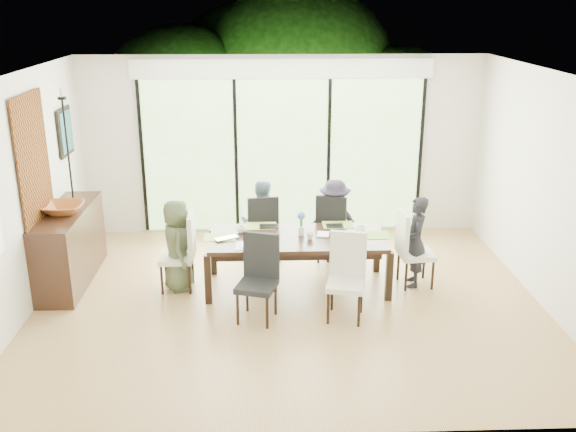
{
  "coord_description": "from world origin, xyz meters",
  "views": [
    {
      "loc": [
        -0.27,
        -6.99,
        3.47
      ],
      "look_at": [
        0.0,
        0.25,
        1.0
      ],
      "focal_mm": 40.0,
      "sensor_mm": 36.0,
      "label": 1
    }
  ],
  "objects_px": {
    "chair_right_end": "(417,248)",
    "person_left_end": "(177,245)",
    "chair_far_left": "(261,227)",
    "cup_c": "(361,230)",
    "vase": "(301,231)",
    "chair_near_right": "(346,278)",
    "cup_b": "(310,236)",
    "laptop": "(228,239)",
    "cup_a": "(241,230)",
    "chair_left_end": "(176,252)",
    "chair_near_left": "(256,280)",
    "bowl": "(63,208)",
    "chair_far_right": "(334,226)",
    "sideboard": "(70,246)",
    "person_right_end": "(416,242)",
    "person_far_right": "(334,221)",
    "table_top": "(297,238)",
    "person_far_left": "(261,222)"
  },
  "relations": [
    {
      "from": "chair_near_right",
      "to": "person_far_right",
      "type": "bearing_deg",
      "value": 101.17
    },
    {
      "from": "chair_far_left",
      "to": "cup_a",
      "type": "xyz_separation_m",
      "value": [
        -0.25,
        -0.7,
        0.22
      ]
    },
    {
      "from": "vase",
      "to": "chair_near_right",
      "type": "bearing_deg",
      "value": -63.94
    },
    {
      "from": "chair_right_end",
      "to": "person_left_end",
      "type": "bearing_deg",
      "value": 85.13
    },
    {
      "from": "chair_near_left",
      "to": "person_far_right",
      "type": "bearing_deg",
      "value": 75.15
    },
    {
      "from": "cup_a",
      "to": "cup_b",
      "type": "relative_size",
      "value": 1.24
    },
    {
      "from": "chair_right_end",
      "to": "cup_b",
      "type": "relative_size",
      "value": 11.0
    },
    {
      "from": "table_top",
      "to": "chair_near_left",
      "type": "relative_size",
      "value": 2.18
    },
    {
      "from": "cup_a",
      "to": "bowl",
      "type": "xyz_separation_m",
      "value": [
        -2.18,
        0.03,
        0.3
      ]
    },
    {
      "from": "chair_near_right",
      "to": "chair_right_end",
      "type": "bearing_deg",
      "value": 53.88
    },
    {
      "from": "chair_far_left",
      "to": "person_far_right",
      "type": "distance_m",
      "value": 1.0
    },
    {
      "from": "vase",
      "to": "bowl",
      "type": "xyz_separation_m",
      "value": [
        -2.93,
        0.13,
        0.29
      ]
    },
    {
      "from": "chair_far_right",
      "to": "person_left_end",
      "type": "bearing_deg",
      "value": 42.32
    },
    {
      "from": "chair_far_left",
      "to": "cup_c",
      "type": "distance_m",
      "value": 1.47
    },
    {
      "from": "chair_left_end",
      "to": "chair_far_left",
      "type": "xyz_separation_m",
      "value": [
        1.05,
        0.85,
        0.0
      ]
    },
    {
      "from": "chair_far_right",
      "to": "cup_a",
      "type": "distance_m",
      "value": 1.45
    },
    {
      "from": "chair_far_right",
      "to": "person_right_end",
      "type": "bearing_deg",
      "value": 157.18
    },
    {
      "from": "person_right_end",
      "to": "cup_a",
      "type": "xyz_separation_m",
      "value": [
        -2.18,
        0.15,
        0.14
      ]
    },
    {
      "from": "chair_near_left",
      "to": "person_left_end",
      "type": "distance_m",
      "value": 1.31
    },
    {
      "from": "person_right_end",
      "to": "person_far_left",
      "type": "height_order",
      "value": "same"
    },
    {
      "from": "person_left_end",
      "to": "person_right_end",
      "type": "height_order",
      "value": "same"
    },
    {
      "from": "cup_c",
      "to": "person_right_end",
      "type": "bearing_deg",
      "value": -8.37
    },
    {
      "from": "person_right_end",
      "to": "vase",
      "type": "relative_size",
      "value": 10.75
    },
    {
      "from": "chair_far_left",
      "to": "bowl",
      "type": "bearing_deg",
      "value": 6.58
    },
    {
      "from": "chair_far_right",
      "to": "cup_a",
      "type": "height_order",
      "value": "chair_far_right"
    },
    {
      "from": "chair_near_left",
      "to": "chair_far_left",
      "type": "bearing_deg",
      "value": 105.18
    },
    {
      "from": "chair_far_left",
      "to": "table_top",
      "type": "bearing_deg",
      "value": 109.16
    },
    {
      "from": "cup_b",
      "to": "laptop",
      "type": "bearing_deg",
      "value": 180.0
    },
    {
      "from": "chair_right_end",
      "to": "sideboard",
      "type": "xyz_separation_m",
      "value": [
        -4.38,
        0.28,
        -0.02
      ]
    },
    {
      "from": "cup_a",
      "to": "cup_b",
      "type": "height_order",
      "value": "cup_a"
    },
    {
      "from": "chair_near_left",
      "to": "chair_right_end",
      "type": "bearing_deg",
      "value": 40.36
    },
    {
      "from": "chair_near_left",
      "to": "laptop",
      "type": "height_order",
      "value": "chair_near_left"
    },
    {
      "from": "person_left_end",
      "to": "laptop",
      "type": "bearing_deg",
      "value": -108.05
    },
    {
      "from": "chair_left_end",
      "to": "cup_a",
      "type": "xyz_separation_m",
      "value": [
        0.8,
        0.15,
        0.22
      ]
    },
    {
      "from": "chair_right_end",
      "to": "cup_a",
      "type": "distance_m",
      "value": 2.22
    },
    {
      "from": "chair_far_left",
      "to": "chair_near_right",
      "type": "distance_m",
      "value": 1.96
    },
    {
      "from": "chair_near_right",
      "to": "cup_c",
      "type": "xyz_separation_m",
      "value": [
        0.3,
        0.97,
        0.22
      ]
    },
    {
      "from": "chair_right_end",
      "to": "chair_far_right",
      "type": "relative_size",
      "value": 1.0
    },
    {
      "from": "chair_right_end",
      "to": "chair_far_right",
      "type": "bearing_deg",
      "value": 43.31
    },
    {
      "from": "chair_right_end",
      "to": "vase",
      "type": "height_order",
      "value": "chair_right_end"
    },
    {
      "from": "table_top",
      "to": "bowl",
      "type": "bearing_deg",
      "value": 176.35
    },
    {
      "from": "chair_far_right",
      "to": "sideboard",
      "type": "bearing_deg",
      "value": 28.97
    },
    {
      "from": "person_right_end",
      "to": "person_far_right",
      "type": "relative_size",
      "value": 1.0
    },
    {
      "from": "chair_near_left",
      "to": "sideboard",
      "type": "bearing_deg",
      "value": 171.0
    },
    {
      "from": "cup_b",
      "to": "person_far_left",
      "type": "bearing_deg",
      "value": 122.83
    },
    {
      "from": "chair_left_end",
      "to": "chair_right_end",
      "type": "distance_m",
      "value": 3.0
    },
    {
      "from": "sideboard",
      "to": "person_right_end",
      "type": "bearing_deg",
      "value": -3.73
    },
    {
      "from": "table_top",
      "to": "bowl",
      "type": "xyz_separation_m",
      "value": [
        -2.88,
        0.18,
        0.37
      ]
    },
    {
      "from": "vase",
      "to": "cup_c",
      "type": "distance_m",
      "value": 0.75
    },
    {
      "from": "chair_near_left",
      "to": "cup_b",
      "type": "bearing_deg",
      "value": 66.68
    }
  ]
}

